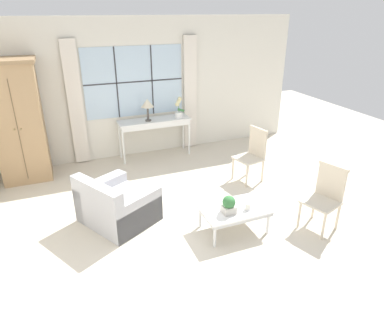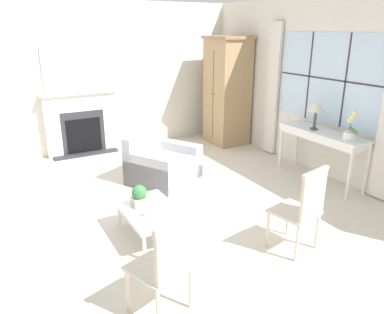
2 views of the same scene
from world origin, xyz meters
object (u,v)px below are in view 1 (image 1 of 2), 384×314
Objects in this scene: coffee_table at (234,211)px; potted_plant_small at (229,205)px; console_table at (154,124)px; side_chair_wooden at (253,152)px; table_lamp at (147,104)px; armchair_upholstered at (117,206)px; potted_orchid at (179,110)px; armoire at (19,121)px; pillar_candle at (248,207)px; accent_chair_wooden at (326,194)px.

potted_plant_small reaches higher than coffee_table.
side_chair_wooden is at bearing -51.94° from console_table.
table_lamp is 0.36× the size of armchair_upholstered.
table_lamp is at bearing 95.47° from potted_plant_small.
potted_orchid is 0.45× the size of side_chair_wooden.
pillar_candle is at bearing -45.88° from armoire.
accent_chair_wooden is at bearing -14.22° from pillar_candle.
pillar_candle reaches higher than coffee_table.
armchair_upholstered is 1.65m from potted_plant_small.
coffee_table is (0.42, -2.96, -0.85)m from table_lamp.
console_table reaches higher than armchair_upholstered.
pillar_candle is (0.43, -3.11, -0.32)m from console_table.
side_chair_wooden is 8.67× the size of pillar_candle.
coffee_table is at bearing -81.94° from table_lamp.
potted_plant_small is (1.36, -0.91, 0.23)m from armchair_upholstered.
accent_chair_wooden reaches higher than armchair_upholstered.
potted_plant_small is (0.29, -3.03, -0.68)m from table_lamp.
table_lamp is 4.05× the size of pillar_candle.
side_chair_wooden is (3.83, -1.61, -0.54)m from armoire.
table_lamp is (-0.14, -0.06, 0.44)m from console_table.
table_lamp is 3.10m from coffee_table.
armoire reaches higher than potted_orchid.
accent_chair_wooden is (0.99, -3.33, -0.46)m from potted_orchid.
console_table is 2.18m from side_chair_wooden.
potted_orchid is 0.46× the size of accent_chair_wooden.
console_table is at bearing 114.08° from accent_chair_wooden.
pillar_candle is (-0.91, -1.40, -0.14)m from side_chair_wooden.
table_lamp is at bearing 63.25° from armchair_upholstered.
table_lamp is at bearing 116.37° from accent_chair_wooden.
side_chair_wooden is 1.69m from coffee_table.
armoire is at bearing 157.19° from side_chair_wooden.
table_lamp is 0.50× the size of coffee_table.
coffee_table is at bearing 146.67° from pillar_candle.
potted_plant_small is at bearing 167.50° from accent_chair_wooden.
accent_chair_wooden reaches higher than console_table.
side_chair_wooden reaches higher than potted_plant_small.
potted_plant_small is at bearing -33.79° from armchair_upholstered.
potted_plant_small is at bearing -130.97° from side_chair_wooden.
side_chair_wooden is (2.55, 0.46, 0.29)m from armchair_upholstered.
armchair_upholstered is 1.29× the size of side_chair_wooden.
armoire is 4.19m from side_chair_wooden.
side_chair_wooden is 1.67m from pillar_candle.
console_table is 0.47m from table_lamp.
coffee_table is at bearing -29.36° from armchair_upholstered.
table_lamp is at bearing 98.06° from coffee_table.
side_chair_wooden reaches higher than coffee_table.
armoire is at bearing -177.58° from console_table.
armchair_upholstered is at bearing -129.26° from potted_orchid.
armchair_upholstered is (-1.73, -2.12, -0.73)m from potted_orchid.
table_lamp reaches higher than accent_chair_wooden.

